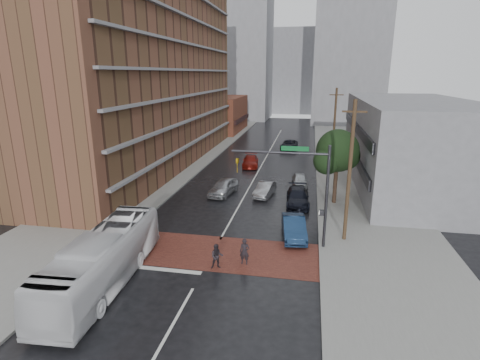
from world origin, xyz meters
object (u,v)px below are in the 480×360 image
Objects in this scene: transit_bus at (103,259)px; pedestrian_a at (245,252)px; car_parked_mid at (298,197)px; suv_travel at (289,145)px; car_travel_b at (265,189)px; car_travel_c at (250,161)px; car_parked_far at (300,180)px; car_parked_near at (294,227)px; car_travel_a at (223,187)px; pedestrian_b at (217,256)px.

transit_bus is 8.34m from pedestrian_a.
car_parked_mid is at bearing 78.65° from pedestrian_a.
transit_bus is 42.45m from suv_travel.
car_travel_b is (6.99, 17.54, -0.88)m from transit_bus.
car_travel_c is 0.95× the size of car_parked_mid.
car_travel_b is 0.84× the size of car_travel_c.
car_parked_mid is 6.04m from car_parked_far.
pedestrian_a is 0.37× the size of car_parked_near.
car_parked_near is at bearing -93.27° from car_parked_mid.
car_parked_near is at bearing -61.51° from car_travel_b.
car_travel_a is (-4.50, 13.45, -0.06)m from pedestrian_a.
pedestrian_b is 14.67m from car_travel_b.
car_parked_near is (7.35, -8.80, -0.03)m from car_travel_a.
suv_travel is at bearing 75.95° from transit_bus.
car_travel_a is 4.10m from car_travel_b.
car_parked_near reaches higher than car_parked_far.
transit_bus is 2.84× the size of car_parked_far.
car_travel_b is 0.79× the size of suv_travel.
car_parked_mid is at bearing -94.66° from car_parked_far.
pedestrian_b is 0.35× the size of car_travel_a.
car_parked_near is 7.17m from car_parked_mid.
car_travel_a is 1.01× the size of car_parked_near.
car_parked_far is (0.00, 13.21, -0.09)m from car_parked_near.
pedestrian_b is at bearing -88.63° from suv_travel.
transit_bus is 18.67m from car_parked_mid.
pedestrian_a reaches higher than suv_travel.
suv_travel reaches higher than car_travel_b.
transit_bus reaches higher than suv_travel.
pedestrian_b is 0.31× the size of suv_travel.
transit_bus is at bearing -126.60° from car_parked_mid.
car_parked_mid is at bearing -80.44° from suv_travel.
transit_bus reaches higher than car_parked_mid.
pedestrian_b is at bearing -85.73° from car_travel_b.
car_travel_c is at bearing -104.25° from suv_travel.
car_parked_mid is (4.42, 12.67, -0.07)m from pedestrian_b.
car_travel_c is 15.15m from car_parked_mid.
car_parked_mid is (2.85, 11.82, -0.12)m from pedestrian_a.
pedestrian_b reaches higher than car_parked_near.
car_travel_b is 1.03× the size of car_parked_far.
car_travel_b is 12.16m from car_travel_c.
car_travel_a is at bearing 110.71° from pedestrian_a.
pedestrian_a is at bearing -103.74° from car_parked_far.
transit_bus is 18.90m from car_travel_b.
car_travel_b is at bearing -80.49° from car_travel_c.
transit_bus is at bearing -102.93° from car_travel_b.
car_travel_c is 21.83m from car_parked_near.
transit_bus reaches higher than pedestrian_b.
car_travel_b is at bearing 102.17° from car_parked_near.
car_travel_b is 5.23m from car_parked_far.
car_travel_a is at bearing -99.98° from car_travel_c.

